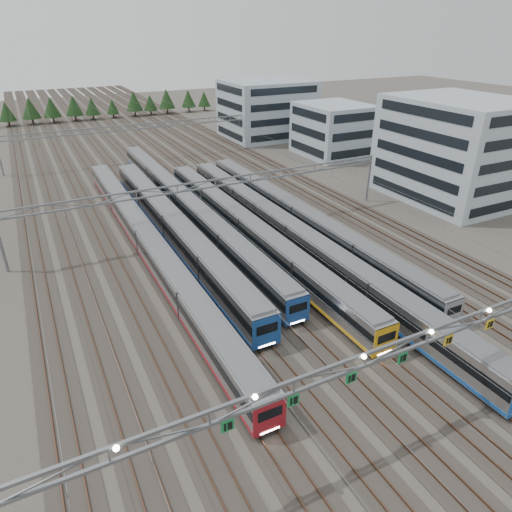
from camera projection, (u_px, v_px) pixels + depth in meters
name	position (u px, v px, depth m)	size (l,w,h in m)	color
ground	(412.00, 411.00, 36.03)	(400.00, 400.00, 0.00)	#47423A
track_bed	(125.00, 140.00, 114.86)	(54.00, 260.00, 5.42)	#2D2823
train_a	(147.00, 241.00, 59.76)	(2.72, 67.93, 3.54)	black
train_b	(173.00, 226.00, 63.77)	(2.97, 55.90, 3.87)	black
train_c	(185.00, 203.00, 72.21)	(2.76, 68.56, 3.59)	black
train_d	(247.00, 229.00, 63.26)	(2.75, 56.81, 3.58)	black
train_e	(294.00, 236.00, 61.05)	(2.78, 67.11, 3.62)	black
train_f	(299.00, 216.00, 67.78)	(2.61, 57.92, 3.40)	black
gantry_near	(428.00, 340.00, 32.71)	(56.36, 0.61, 8.08)	slate
gantry_mid	(215.00, 189.00, 64.94)	(56.36, 0.36, 8.00)	slate
gantry_far	(138.00, 131.00, 100.71)	(56.36, 0.36, 8.00)	slate
depot_bldg_south	(456.00, 150.00, 77.47)	(18.00, 22.00, 16.76)	#9BAEBA
depot_bldg_mid	(333.00, 130.00, 105.05)	(14.00, 16.00, 11.46)	#9BAEBA
depot_bldg_north	(267.00, 109.00, 121.17)	(22.00, 18.00, 14.56)	#9BAEBA
treeline	(83.00, 107.00, 144.09)	(87.50, 5.60, 7.02)	#332114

